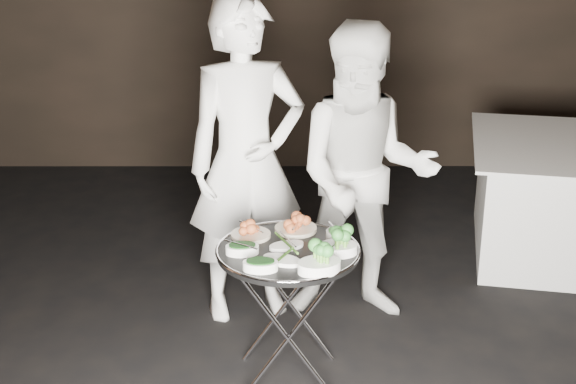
{
  "coord_description": "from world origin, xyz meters",
  "views": [
    {
      "loc": [
        0.11,
        -3.25,
        2.3
      ],
      "look_at": [
        0.12,
        0.33,
        0.95
      ],
      "focal_mm": 50.0,
      "sensor_mm": 36.0,
      "label": 1
    }
  ],
  "objects_px": {
    "waiter_left": "(247,162)",
    "dining_table": "(573,200)",
    "serving_tray": "(288,251)",
    "tray_stand": "(288,310)",
    "waiter_right": "(364,176)"
  },
  "relations": [
    {
      "from": "serving_tray",
      "to": "dining_table",
      "type": "height_order",
      "value": "dining_table"
    },
    {
      "from": "serving_tray",
      "to": "tray_stand",
      "type": "bearing_deg",
      "value": -116.57
    },
    {
      "from": "serving_tray",
      "to": "waiter_right",
      "type": "xyz_separation_m",
      "value": [
        0.42,
        0.69,
        0.13
      ]
    },
    {
      "from": "tray_stand",
      "to": "waiter_right",
      "type": "bearing_deg",
      "value": 58.84
    },
    {
      "from": "tray_stand",
      "to": "waiter_left",
      "type": "bearing_deg",
      "value": 107.3
    },
    {
      "from": "serving_tray",
      "to": "dining_table",
      "type": "xyz_separation_m",
      "value": [
        1.89,
        1.49,
        -0.32
      ]
    },
    {
      "from": "tray_stand",
      "to": "dining_table",
      "type": "distance_m",
      "value": 2.41
    },
    {
      "from": "serving_tray",
      "to": "waiter_right",
      "type": "bearing_deg",
      "value": 58.84
    },
    {
      "from": "waiter_right",
      "to": "serving_tray",
      "type": "bearing_deg",
      "value": -118.48
    },
    {
      "from": "serving_tray",
      "to": "dining_table",
      "type": "relative_size",
      "value": 0.51
    },
    {
      "from": "waiter_left",
      "to": "dining_table",
      "type": "relative_size",
      "value": 1.35
    },
    {
      "from": "waiter_left",
      "to": "waiter_right",
      "type": "distance_m",
      "value": 0.65
    },
    {
      "from": "serving_tray",
      "to": "waiter_left",
      "type": "height_order",
      "value": "waiter_left"
    },
    {
      "from": "waiter_right",
      "to": "dining_table",
      "type": "height_order",
      "value": "waiter_right"
    },
    {
      "from": "tray_stand",
      "to": "serving_tray",
      "type": "xyz_separation_m",
      "value": [
        0.0,
        0.0,
        0.31
      ]
    }
  ]
}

